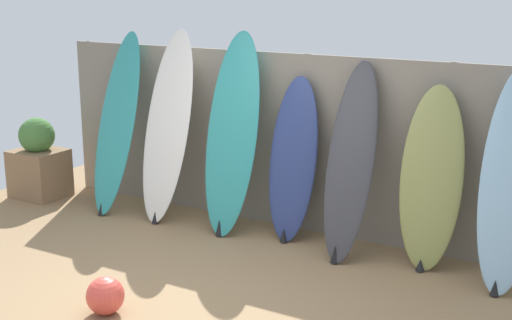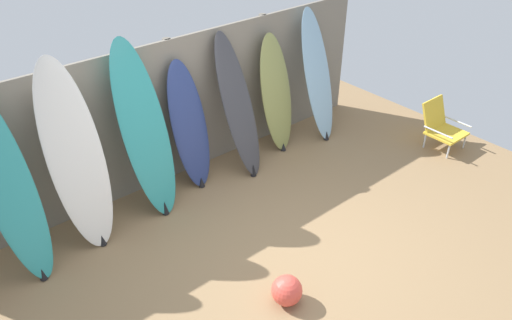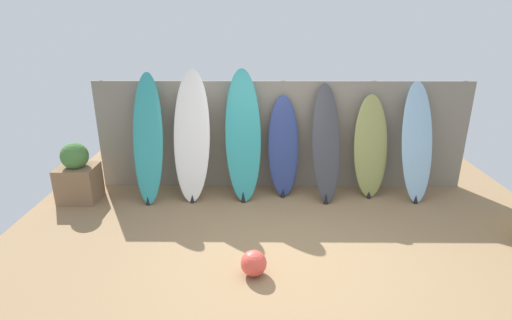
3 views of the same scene
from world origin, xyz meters
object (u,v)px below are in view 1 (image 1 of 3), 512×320
(surfboard_teal_0, at_px, (117,123))
(surfboard_teal_2, at_px, (232,135))
(surfboard_white_1, at_px, (167,127))
(beach_ball, at_px, (105,296))
(surfboard_olive_5, at_px, (431,179))
(planter_box, at_px, (39,162))
(surfboard_skyblue_6, at_px, (511,182))
(surfboard_charcoal_4, at_px, (351,162))
(surfboard_navy_3, at_px, (293,160))

(surfboard_teal_0, height_order, surfboard_teal_2, surfboard_teal_2)
(surfboard_white_1, bearing_deg, beach_ball, -64.88)
(surfboard_teal_2, height_order, surfboard_olive_5, surfboard_teal_2)
(surfboard_teal_0, height_order, surfboard_olive_5, surfboard_teal_0)
(surfboard_white_1, xyz_separation_m, planter_box, (-1.79, -0.17, -0.58))
(planter_box, relative_size, beach_ball, 3.20)
(planter_box, bearing_deg, surfboard_skyblue_6, 1.74)
(surfboard_charcoal_4, bearing_deg, surfboard_teal_2, 179.45)
(surfboard_teal_0, xyz_separation_m, surfboard_olive_5, (3.49, 0.12, -0.16))
(surfboard_white_1, distance_m, surfboard_charcoal_4, 2.09)
(surfboard_white_1, height_order, planter_box, surfboard_white_1)
(surfboard_teal_0, xyz_separation_m, planter_box, (-1.12, -0.14, -0.55))
(surfboard_teal_0, height_order, surfboard_charcoal_4, surfboard_teal_0)
(surfboard_teal_0, xyz_separation_m, surfboard_skyblue_6, (4.17, 0.02, -0.06))
(surfboard_charcoal_4, distance_m, planter_box, 3.91)
(surfboard_skyblue_6, bearing_deg, beach_ball, -140.08)
(surfboard_charcoal_4, distance_m, beach_ball, 2.49)
(surfboard_white_1, relative_size, surfboard_olive_5, 1.24)
(surfboard_olive_5, xyz_separation_m, surfboard_skyblue_6, (0.68, -0.10, 0.10))
(surfboard_olive_5, distance_m, surfboard_skyblue_6, 0.70)
(surfboard_white_1, bearing_deg, planter_box, -174.71)
(surfboard_skyblue_6, height_order, beach_ball, surfboard_skyblue_6)
(surfboard_white_1, distance_m, surfboard_skyblue_6, 3.50)
(surfboard_white_1, height_order, surfboard_olive_5, surfboard_white_1)
(planter_box, bearing_deg, surfboard_olive_5, 3.25)
(surfboard_olive_5, bearing_deg, surfboard_teal_2, -177.70)
(surfboard_navy_3, xyz_separation_m, beach_ball, (-0.45, -2.23, -0.64))
(surfboard_teal_0, distance_m, surfboard_teal_2, 1.47)
(surfboard_navy_3, relative_size, surfboard_olive_5, 0.99)
(surfboard_white_1, height_order, surfboard_navy_3, surfboard_white_1)
(surfboard_navy_3, height_order, planter_box, surfboard_navy_3)
(surfboard_teal_0, relative_size, surfboard_skyblue_6, 1.07)
(surfboard_charcoal_4, bearing_deg, surfboard_skyblue_6, -0.29)
(surfboard_teal_0, bearing_deg, planter_box, -172.72)
(surfboard_charcoal_4, relative_size, surfboard_olive_5, 1.10)
(surfboard_teal_0, bearing_deg, beach_ball, -51.37)
(surfboard_olive_5, bearing_deg, surfboard_navy_3, 178.94)
(surfboard_navy_3, xyz_separation_m, surfboard_skyblue_6, (2.06, -0.13, 0.12))
(surfboard_teal_2, height_order, beach_ball, surfboard_teal_2)
(surfboard_navy_3, bearing_deg, surfboard_teal_2, -170.47)
(surfboard_white_1, distance_m, surfboard_teal_2, 0.80)
(surfboard_teal_0, bearing_deg, surfboard_charcoal_4, 0.52)
(surfboard_charcoal_4, xyz_separation_m, beach_ball, (-1.10, -2.11, -0.74))
(surfboard_teal_0, height_order, planter_box, surfboard_teal_0)
(surfboard_teal_0, relative_size, surfboard_olive_5, 1.21)
(surfboard_skyblue_6, distance_m, beach_ball, 3.36)
(surfboard_teal_0, xyz_separation_m, surfboard_teal_2, (1.47, 0.04, 0.02))
(surfboard_white_1, bearing_deg, surfboard_olive_5, 1.94)
(surfboard_white_1, height_order, surfboard_teal_2, surfboard_teal_2)
(surfboard_charcoal_4, bearing_deg, surfboard_white_1, -179.95)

